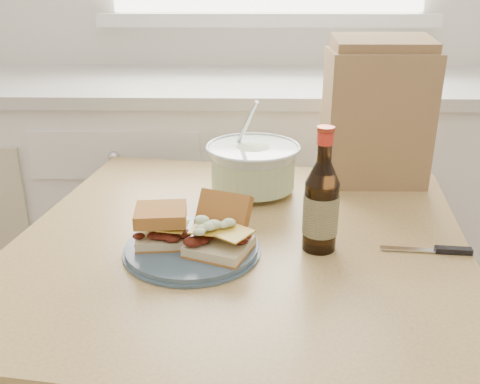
{
  "coord_description": "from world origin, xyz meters",
  "views": [
    {
      "loc": [
        -0.06,
        -0.22,
        1.29
      ],
      "look_at": [
        -0.09,
        0.84,
        0.86
      ],
      "focal_mm": 40.0,
      "sensor_mm": 36.0,
      "label": 1
    }
  ],
  "objects_px": {
    "plate": "(192,248)",
    "coleslaw_bowl": "(253,169)",
    "beer_bottle": "(321,205)",
    "dining_table": "(240,284)",
    "paper_bag": "(376,118)"
  },
  "relations": [
    {
      "from": "plate",
      "to": "coleslaw_bowl",
      "type": "xyz_separation_m",
      "value": [
        0.12,
        0.32,
        0.05
      ]
    },
    {
      "from": "dining_table",
      "to": "beer_bottle",
      "type": "bearing_deg",
      "value": -6.73
    },
    {
      "from": "dining_table",
      "to": "paper_bag",
      "type": "relative_size",
      "value": 3.11
    },
    {
      "from": "beer_bottle",
      "to": "paper_bag",
      "type": "xyz_separation_m",
      "value": [
        0.18,
        0.39,
        0.07
      ]
    },
    {
      "from": "coleslaw_bowl",
      "to": "dining_table",
      "type": "bearing_deg",
      "value": -95.78
    },
    {
      "from": "beer_bottle",
      "to": "coleslaw_bowl",
      "type": "bearing_deg",
      "value": 116.38
    },
    {
      "from": "coleslaw_bowl",
      "to": "beer_bottle",
      "type": "relative_size",
      "value": 0.93
    },
    {
      "from": "plate",
      "to": "beer_bottle",
      "type": "xyz_separation_m",
      "value": [
        0.25,
        0.02,
        0.09
      ]
    },
    {
      "from": "plate",
      "to": "beer_bottle",
      "type": "relative_size",
      "value": 1.04
    },
    {
      "from": "plate",
      "to": "beer_bottle",
      "type": "height_order",
      "value": "beer_bottle"
    },
    {
      "from": "dining_table",
      "to": "beer_bottle",
      "type": "relative_size",
      "value": 4.18
    },
    {
      "from": "beer_bottle",
      "to": "plate",
      "type": "bearing_deg",
      "value": -172.45
    },
    {
      "from": "plate",
      "to": "beer_bottle",
      "type": "bearing_deg",
      "value": 5.13
    },
    {
      "from": "dining_table",
      "to": "beer_bottle",
      "type": "xyz_separation_m",
      "value": [
        0.16,
        -0.04,
        0.21
      ]
    },
    {
      "from": "dining_table",
      "to": "plate",
      "type": "distance_m",
      "value": 0.17
    }
  ]
}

